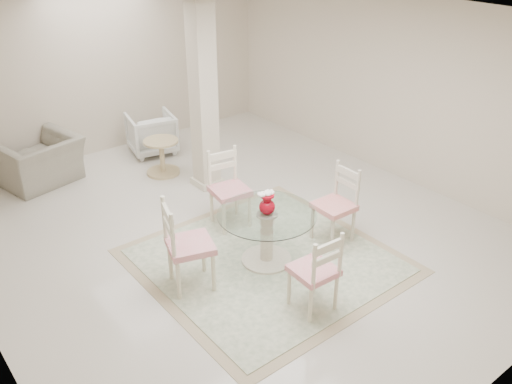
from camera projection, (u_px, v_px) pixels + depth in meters
ground at (231, 230)px, 7.06m from camera, size 7.00×7.00×0.00m
room_shell at (228, 93)px, 6.19m from camera, size 6.02×7.02×2.71m
column at (203, 99)px, 7.60m from camera, size 0.30×0.30×2.70m
area_rug at (266, 261)px, 6.45m from camera, size 2.77×2.77×0.02m
dining_table at (267, 237)px, 6.29m from camera, size 1.14×1.14×0.66m
red_vase at (267, 203)px, 6.08m from camera, size 0.22×0.19×0.28m
dining_chair_east at (339, 199)px, 6.62m from camera, size 0.45×0.45×1.09m
dining_chair_north at (227, 183)px, 6.96m from camera, size 0.52×0.52×1.13m
dining_chair_west at (183, 240)px, 5.73m from camera, size 0.59×0.59×1.18m
dining_chair_south at (318, 267)px, 5.41m from camera, size 0.44×0.44×1.05m
recliner_taupe at (40, 161)px, 8.12m from camera, size 1.28×1.18×0.71m
armchair_white at (152, 133)px, 9.15m from camera, size 0.88×0.89×0.68m
side_table at (162, 158)px, 8.45m from camera, size 0.54×0.54×0.56m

